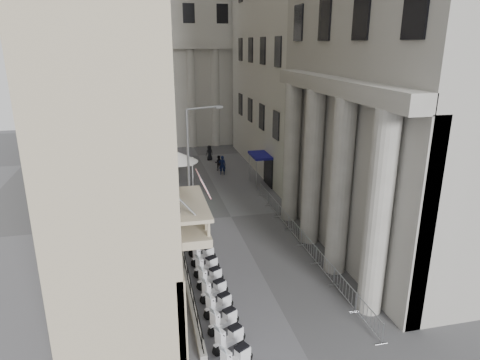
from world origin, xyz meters
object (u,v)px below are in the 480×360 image
object	(u,v)px
street_lamp	(193,160)
pedestrian_b	(219,163)
security_tent	(177,157)
info_kiosk	(172,194)
pedestrian_a	(222,165)

from	to	relation	value
street_lamp	pedestrian_b	distance (m)	15.88
security_tent	pedestrian_b	size ratio (longest dim) A/B	2.30
info_kiosk	pedestrian_b	xyz separation A→B (m)	(5.49, 9.32, -0.24)
security_tent	info_kiosk	xyz separation A→B (m)	(-0.96, -6.22, -1.46)
info_kiosk	pedestrian_a	bearing A→B (deg)	78.42
street_lamp	pedestrian_b	world-z (taller)	street_lamp
security_tent	pedestrian_b	distance (m)	5.74
security_tent	info_kiosk	world-z (taller)	security_tent
info_kiosk	pedestrian_a	size ratio (longest dim) A/B	1.05
pedestrian_a	pedestrian_b	distance (m)	1.55
info_kiosk	pedestrian_a	world-z (taller)	info_kiosk
pedestrian_a	pedestrian_b	size ratio (longest dim) A/B	1.22
security_tent	info_kiosk	distance (m)	6.46
pedestrian_a	info_kiosk	bearing A→B (deg)	68.55
street_lamp	info_kiosk	size ratio (longest dim) A/B	4.25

